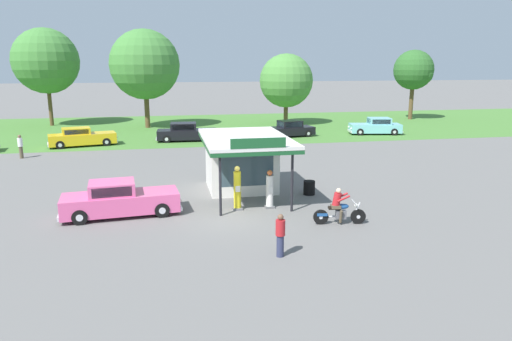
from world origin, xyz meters
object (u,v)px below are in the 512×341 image
(motorcycle_with_rider, at_px, (339,209))
(parked_car_back_row_left, at_px, (289,129))
(gas_pump_offside, at_px, (270,191))
(spare_tire_stack, at_px, (309,188))
(parked_car_back_row_right, at_px, (376,127))
(gas_pump_nearside, at_px, (237,190))
(bystander_strolling_foreground, at_px, (280,234))
(featured_classic_sedan, at_px, (120,200))
(parked_car_back_row_centre, at_px, (186,133))
(parked_car_back_row_centre_left, at_px, (82,137))
(bystander_leaning_by_kiosk, at_px, (20,146))

(motorcycle_with_rider, relative_size, parked_car_back_row_left, 0.43)
(gas_pump_offside, distance_m, spare_tire_stack, 3.15)
(parked_car_back_row_left, bearing_deg, spare_tire_stack, -101.79)
(motorcycle_with_rider, distance_m, parked_car_back_row_right, 26.94)
(gas_pump_nearside, bearing_deg, parked_car_back_row_left, 69.00)
(gas_pump_offside, distance_m, motorcycle_with_rider, 3.68)
(bystander_strolling_foreground, bearing_deg, featured_classic_sedan, 135.50)
(featured_classic_sedan, relative_size, parked_car_back_row_centre, 0.99)
(motorcycle_with_rider, distance_m, parked_car_back_row_centre_left, 26.14)
(parked_car_back_row_centre_left, bearing_deg, spare_tire_stack, -51.45)
(parked_car_back_row_left, xyz_separation_m, parked_car_back_row_centre, (-9.40, -0.59, 0.05))
(gas_pump_offside, height_order, parked_car_back_row_left, gas_pump_offside)
(gas_pump_nearside, xyz_separation_m, spare_tire_stack, (4.06, 1.83, -0.60))
(parked_car_back_row_centre, xyz_separation_m, parked_car_back_row_right, (18.02, 0.52, -0.01))
(bystander_strolling_foreground, bearing_deg, gas_pump_offside, 81.03)
(parked_car_back_row_right, bearing_deg, parked_car_back_row_centre_left, -176.69)
(gas_pump_nearside, relative_size, parked_car_back_row_centre_left, 0.37)
(parked_car_back_row_centre_left, height_order, spare_tire_stack, parked_car_back_row_centre_left)
(parked_car_back_row_centre, distance_m, bystander_strolling_foreground, 26.13)
(bystander_strolling_foreground, bearing_deg, bystander_leaning_by_kiosk, 124.29)
(parked_car_back_row_centre_left, height_order, bystander_strolling_foreground, bystander_strolling_foreground)
(parked_car_back_row_centre_left, bearing_deg, gas_pump_nearside, -62.88)
(gas_pump_nearside, relative_size, spare_tire_stack, 2.89)
(gas_pump_offside, relative_size, featured_classic_sedan, 0.34)
(parked_car_back_row_left, bearing_deg, bystander_strolling_foreground, -105.55)
(gas_pump_offside, height_order, bystander_strolling_foreground, gas_pump_offside)
(gas_pump_offside, height_order, bystander_leaning_by_kiosk, gas_pump_offside)
(bystander_leaning_by_kiosk, relative_size, spare_tire_stack, 2.36)
(bystander_leaning_by_kiosk, xyz_separation_m, bystander_strolling_foreground, (13.99, -20.52, -0.08))
(featured_classic_sedan, height_order, spare_tire_stack, featured_classic_sedan)
(featured_classic_sedan, bearing_deg, bystander_strolling_foreground, -44.50)
(gas_pump_nearside, distance_m, parked_car_back_row_left, 22.47)
(bystander_leaning_by_kiosk, bearing_deg, bystander_strolling_foreground, -55.71)
(gas_pump_offside, xyz_separation_m, bystander_strolling_foreground, (-0.89, -5.66, -0.01))
(motorcycle_with_rider, distance_m, spare_tire_stack, 4.66)
(featured_classic_sedan, height_order, parked_car_back_row_centre_left, featured_classic_sedan)
(motorcycle_with_rider, xyz_separation_m, featured_classic_sedan, (-9.20, 2.99, 0.06))
(parked_car_back_row_centre, bearing_deg, parked_car_back_row_left, 3.57)
(parked_car_back_row_right, bearing_deg, parked_car_back_row_centre, -178.36)
(parked_car_back_row_right, bearing_deg, gas_pump_nearside, -128.57)
(parked_car_back_row_centre_left, distance_m, parked_car_back_row_right, 26.64)
(gas_pump_nearside, relative_size, parked_car_back_row_right, 0.40)
(parked_car_back_row_left, relative_size, bystander_strolling_foreground, 3.28)
(parked_car_back_row_left, distance_m, parked_car_back_row_centre, 9.41)
(gas_pump_offside, bearing_deg, featured_classic_sedan, 178.55)
(bystander_strolling_foreground, bearing_deg, parked_car_back_row_centre, 94.36)
(parked_car_back_row_right, distance_m, bystander_strolling_foreground, 31.03)
(parked_car_back_row_centre, relative_size, spare_tire_stack, 7.53)
(parked_car_back_row_right, bearing_deg, bystander_strolling_foreground, -121.10)
(gas_pump_offside, bearing_deg, bystander_leaning_by_kiosk, 135.05)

